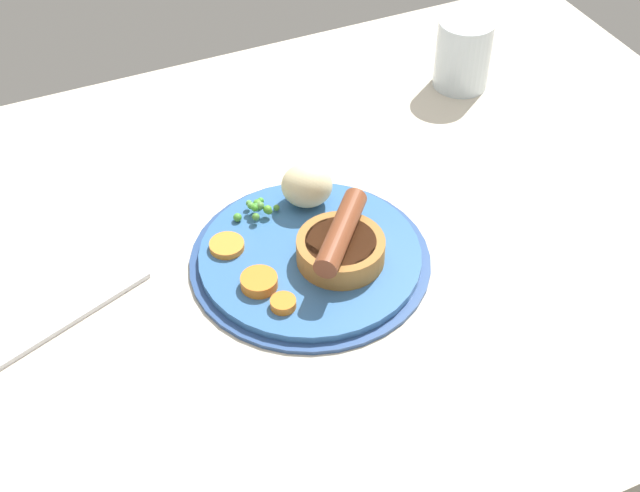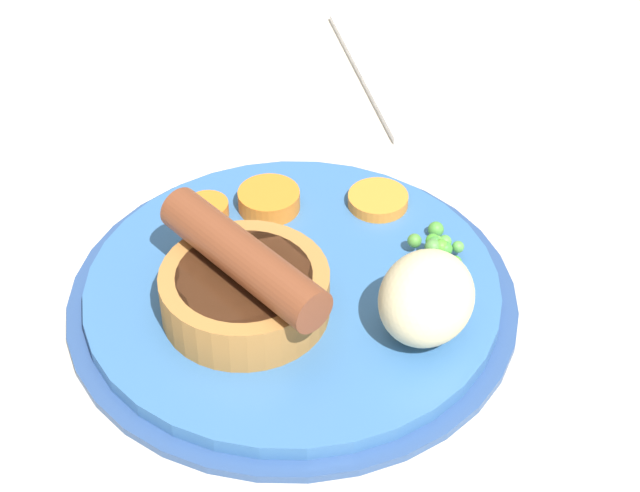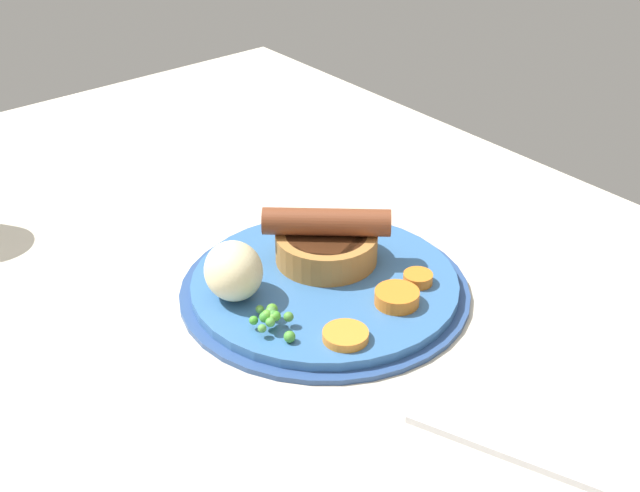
{
  "view_description": "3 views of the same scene",
  "coord_description": "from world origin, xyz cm",
  "px_view_note": "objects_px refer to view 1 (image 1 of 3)",
  "views": [
    {
      "loc": [
        31.6,
        66.43,
        70.35
      ],
      "look_at": [
        3.61,
        4.12,
        5.53
      ],
      "focal_mm": 50.0,
      "sensor_mm": 36.0,
      "label": 1
    },
    {
      "loc": [
        -40.03,
        -3.32,
        45.92
      ],
      "look_at": [
        5.4,
        2.05,
        6.65
      ],
      "focal_mm": 60.0,
      "sensor_mm": 36.0,
      "label": 2
    },
    {
      "loc": [
        55.81,
        -38.8,
        47.61
      ],
      "look_at": [
        3.5,
        3.81,
        7.32
      ],
      "focal_mm": 50.0,
      "sensor_mm": 36.0,
      "label": 3
    }
  ],
  "objects_px": {
    "potato_chunk_0": "(307,186)",
    "carrot_slice_4": "(259,282)",
    "carrot_slice_0": "(227,246)",
    "drinking_glass": "(463,54)",
    "dinner_plate": "(310,258)",
    "carrot_slice_1": "(283,303)",
    "fork": "(74,316)",
    "sausage_pudding": "(341,246)",
    "pea_pile": "(257,208)"
  },
  "relations": [
    {
      "from": "potato_chunk_0",
      "to": "carrot_slice_4",
      "type": "xyz_separation_m",
      "value": [
        0.1,
        0.1,
        -0.02
      ]
    },
    {
      "from": "carrot_slice_0",
      "to": "drinking_glass",
      "type": "xyz_separation_m",
      "value": [
        -0.4,
        -0.19,
        0.03
      ]
    },
    {
      "from": "dinner_plate",
      "to": "potato_chunk_0",
      "type": "relative_size",
      "value": 4.52
    },
    {
      "from": "carrot_slice_0",
      "to": "carrot_slice_1",
      "type": "distance_m",
      "value": 0.11
    },
    {
      "from": "potato_chunk_0",
      "to": "fork",
      "type": "height_order",
      "value": "potato_chunk_0"
    },
    {
      "from": "potato_chunk_0",
      "to": "carrot_slice_4",
      "type": "relative_size",
      "value": 1.49
    },
    {
      "from": "carrot_slice_4",
      "to": "sausage_pudding",
      "type": "bearing_deg",
      "value": -179.16
    },
    {
      "from": "sausage_pudding",
      "to": "pea_pile",
      "type": "distance_m",
      "value": 0.12
    },
    {
      "from": "dinner_plate",
      "to": "carrot_slice_0",
      "type": "bearing_deg",
      "value": -28.68
    },
    {
      "from": "dinner_plate",
      "to": "pea_pile",
      "type": "xyz_separation_m",
      "value": [
        0.03,
        -0.08,
        0.02
      ]
    },
    {
      "from": "sausage_pudding",
      "to": "pea_pile",
      "type": "relative_size",
      "value": 1.93
    },
    {
      "from": "pea_pile",
      "to": "carrot_slice_0",
      "type": "relative_size",
      "value": 1.43
    },
    {
      "from": "potato_chunk_0",
      "to": "drinking_glass",
      "type": "height_order",
      "value": "drinking_glass"
    },
    {
      "from": "carrot_slice_1",
      "to": "drinking_glass",
      "type": "bearing_deg",
      "value": -142.34
    },
    {
      "from": "pea_pile",
      "to": "carrot_slice_1",
      "type": "relative_size",
      "value": 2.05
    },
    {
      "from": "potato_chunk_0",
      "to": "carrot_slice_1",
      "type": "bearing_deg",
      "value": 57.89
    },
    {
      "from": "pea_pile",
      "to": "carrot_slice_4",
      "type": "distance_m",
      "value": 0.11
    },
    {
      "from": "dinner_plate",
      "to": "fork",
      "type": "relative_size",
      "value": 1.44
    },
    {
      "from": "carrot_slice_0",
      "to": "drinking_glass",
      "type": "distance_m",
      "value": 0.45
    },
    {
      "from": "potato_chunk_0",
      "to": "pea_pile",
      "type": "bearing_deg",
      "value": -3.29
    },
    {
      "from": "potato_chunk_0",
      "to": "carrot_slice_4",
      "type": "distance_m",
      "value": 0.14
    },
    {
      "from": "carrot_slice_4",
      "to": "potato_chunk_0",
      "type": "bearing_deg",
      "value": -134.16
    },
    {
      "from": "carrot_slice_4",
      "to": "fork",
      "type": "relative_size",
      "value": 0.21
    },
    {
      "from": "carrot_slice_1",
      "to": "drinking_glass",
      "type": "relative_size",
      "value": 0.28
    },
    {
      "from": "sausage_pudding",
      "to": "drinking_glass",
      "type": "bearing_deg",
      "value": 171.75
    },
    {
      "from": "pea_pile",
      "to": "carrot_slice_4",
      "type": "xyz_separation_m",
      "value": [
        0.04,
        0.1,
        -0.0
      ]
    },
    {
      "from": "potato_chunk_0",
      "to": "carrot_slice_0",
      "type": "relative_size",
      "value": 1.53
    },
    {
      "from": "dinner_plate",
      "to": "carrot_slice_4",
      "type": "distance_m",
      "value": 0.07
    },
    {
      "from": "pea_pile",
      "to": "fork",
      "type": "xyz_separation_m",
      "value": [
        0.22,
        0.06,
        -0.02
      ]
    },
    {
      "from": "pea_pile",
      "to": "sausage_pudding",
      "type": "bearing_deg",
      "value": 118.01
    },
    {
      "from": "sausage_pudding",
      "to": "fork",
      "type": "relative_size",
      "value": 0.57
    },
    {
      "from": "carrot_slice_0",
      "to": "fork",
      "type": "relative_size",
      "value": 0.21
    },
    {
      "from": "dinner_plate",
      "to": "drinking_glass",
      "type": "relative_size",
      "value": 2.74
    },
    {
      "from": "potato_chunk_0",
      "to": "fork",
      "type": "bearing_deg",
      "value": 10.59
    },
    {
      "from": "potato_chunk_0",
      "to": "sausage_pudding",
      "type": "bearing_deg",
      "value": 87.31
    },
    {
      "from": "carrot_slice_0",
      "to": "potato_chunk_0",
      "type": "bearing_deg",
      "value": -162.92
    },
    {
      "from": "fork",
      "to": "drinking_glass",
      "type": "distance_m",
      "value": 0.61
    },
    {
      "from": "carrot_slice_1",
      "to": "drinking_glass",
      "type": "height_order",
      "value": "drinking_glass"
    },
    {
      "from": "carrot_slice_0",
      "to": "carrot_slice_4",
      "type": "bearing_deg",
      "value": 99.35
    },
    {
      "from": "sausage_pudding",
      "to": "fork",
      "type": "xyz_separation_m",
      "value": [
        0.28,
        -0.05,
        -0.03
      ]
    },
    {
      "from": "dinner_plate",
      "to": "carrot_slice_1",
      "type": "distance_m",
      "value": 0.08
    },
    {
      "from": "carrot_slice_4",
      "to": "drinking_glass",
      "type": "distance_m",
      "value": 0.47
    },
    {
      "from": "dinner_plate",
      "to": "fork",
      "type": "xyz_separation_m",
      "value": [
        0.25,
        -0.02,
        -0.0
      ]
    },
    {
      "from": "dinner_plate",
      "to": "potato_chunk_0",
      "type": "height_order",
      "value": "potato_chunk_0"
    },
    {
      "from": "sausage_pudding",
      "to": "carrot_slice_4",
      "type": "distance_m",
      "value": 0.09
    },
    {
      "from": "sausage_pudding",
      "to": "potato_chunk_0",
      "type": "bearing_deg",
      "value": -141.46
    },
    {
      "from": "fork",
      "to": "drinking_glass",
      "type": "height_order",
      "value": "drinking_glass"
    },
    {
      "from": "drinking_glass",
      "to": "potato_chunk_0",
      "type": "bearing_deg",
      "value": 28.02
    },
    {
      "from": "fork",
      "to": "potato_chunk_0",
      "type": "bearing_deg",
      "value": 169.98
    },
    {
      "from": "dinner_plate",
      "to": "drinking_glass",
      "type": "xyz_separation_m",
      "value": [
        -0.32,
        -0.23,
        0.04
      ]
    }
  ]
}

